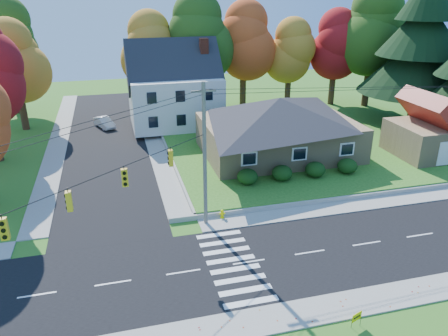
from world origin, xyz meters
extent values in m
plane|color=#3D7923|center=(0.00, 0.00, 0.00)|extent=(120.00, 120.00, 0.00)
cube|color=black|center=(0.00, 0.00, 0.01)|extent=(90.00, 8.00, 0.02)
cube|color=black|center=(-8.00, 26.00, 0.01)|extent=(8.00, 44.00, 0.02)
cube|color=#9C9A90|center=(0.00, 5.00, 0.04)|extent=(90.00, 2.00, 0.08)
cube|color=#9C9A90|center=(0.00, -5.00, 0.04)|extent=(90.00, 2.00, 0.08)
cube|color=#3D7923|center=(13.00, 21.00, 0.25)|extent=(30.00, 30.00, 0.50)
cube|color=tan|center=(8.00, 16.00, 2.10)|extent=(14.00, 10.00, 3.20)
pyramid|color=#26262B|center=(8.00, 16.00, 4.80)|extent=(14.60, 10.60, 2.20)
cube|color=silver|center=(0.00, 28.00, 3.30)|extent=(10.00, 8.00, 5.60)
pyramid|color=#26262B|center=(0.00, 28.00, 7.30)|extent=(10.40, 8.40, 2.40)
cube|color=brown|center=(3.50, 28.00, 5.30)|extent=(0.90, 0.90, 9.60)
cube|color=tan|center=(22.00, 12.00, 2.00)|extent=(7.00, 6.00, 3.00)
pyramid|color=maroon|center=(22.00, 12.00, 4.30)|extent=(7.30, 6.30, 1.60)
ellipsoid|color=#163A10|center=(3.00, 9.80, 1.14)|extent=(1.70, 1.70, 1.27)
ellipsoid|color=#163A10|center=(6.00, 9.80, 1.14)|extent=(1.70, 1.70, 1.27)
ellipsoid|color=#163A10|center=(9.00, 9.80, 1.14)|extent=(1.70, 1.70, 1.27)
ellipsoid|color=#163A10|center=(12.00, 9.80, 1.14)|extent=(1.70, 1.70, 1.27)
cylinder|color=#666059|center=(-1.50, 5.20, 5.00)|extent=(0.26, 0.26, 10.00)
cube|color=#666059|center=(-1.50, 5.20, 9.40)|extent=(1.60, 0.12, 0.12)
cube|color=gold|center=(-12.00, -3.20, 5.95)|extent=(0.34, 0.26, 1.00)
cube|color=gold|center=(-9.50, -1.20, 5.95)|extent=(0.26, 0.34, 1.00)
cube|color=gold|center=(-6.80, 0.95, 5.95)|extent=(0.34, 0.26, 1.00)
cube|color=gold|center=(-4.00, 3.20, 5.95)|extent=(0.26, 0.34, 1.00)
cylinder|color=black|center=(-8.00, 0.00, 6.60)|extent=(13.02, 10.43, 0.04)
cylinder|color=#3F2A19|center=(-2.00, 34.00, 3.20)|extent=(0.80, 0.80, 5.40)
sphere|color=#BC7C24|center=(-2.00, 34.00, 7.10)|extent=(6.72, 6.72, 6.72)
sphere|color=#BC7C24|center=(-2.00, 34.00, 8.78)|extent=(5.91, 5.91, 5.91)
sphere|color=#BC7C24|center=(-2.00, 34.00, 10.46)|extent=(5.11, 5.11, 5.11)
cylinder|color=#3F2A19|center=(4.00, 33.00, 3.65)|extent=(0.86, 0.86, 6.30)
sphere|color=#2D5217|center=(4.00, 33.00, 8.20)|extent=(7.84, 7.84, 7.84)
sphere|color=#2D5217|center=(4.00, 33.00, 10.16)|extent=(6.90, 6.90, 6.90)
sphere|color=#2D5217|center=(4.00, 33.00, 12.12)|extent=(5.96, 5.96, 5.96)
cylinder|color=#3F2A19|center=(10.00, 34.00, 3.43)|extent=(0.83, 0.83, 5.85)
sphere|color=#C9471C|center=(10.00, 34.00, 7.65)|extent=(7.28, 7.28, 7.28)
sphere|color=#C9471C|center=(10.00, 34.00, 9.47)|extent=(6.41, 6.41, 6.41)
sphere|color=#C9471C|center=(10.00, 34.00, 11.29)|extent=(5.53, 5.53, 5.53)
cylinder|color=#3F2A19|center=(16.00, 33.00, 2.98)|extent=(0.77, 0.77, 4.95)
sphere|color=#BC7C24|center=(16.00, 33.00, 6.55)|extent=(6.16, 6.16, 6.16)
sphere|color=#BC7C24|center=(16.00, 33.00, 8.09)|extent=(5.42, 5.42, 5.42)
sphere|color=#BC7C24|center=(16.00, 33.00, 9.63)|extent=(4.68, 4.68, 4.68)
cylinder|color=#3F2A19|center=(22.00, 32.00, 3.20)|extent=(0.80, 0.80, 5.40)
sphere|color=maroon|center=(22.00, 32.00, 7.10)|extent=(6.72, 6.72, 6.72)
sphere|color=maroon|center=(22.00, 32.00, 8.78)|extent=(5.91, 5.91, 5.91)
sphere|color=maroon|center=(22.00, 32.00, 10.46)|extent=(5.11, 5.11, 5.11)
cylinder|color=#3F2A19|center=(26.00, 30.00, 3.88)|extent=(0.89, 0.89, 6.75)
sphere|color=#2D5217|center=(26.00, 30.00, 8.75)|extent=(8.40, 8.40, 8.40)
sphere|color=#2D5217|center=(26.00, 30.00, 10.85)|extent=(7.39, 7.39, 7.39)
sphere|color=#2D5217|center=(26.00, 30.00, 12.95)|extent=(6.38, 6.38, 6.38)
cylinder|color=#3F2A19|center=(27.00, 22.00, 1.94)|extent=(0.40, 0.40, 2.88)
cone|color=black|center=(27.00, 22.00, 7.38)|extent=(12.80, 12.80, 6.72)
cone|color=black|center=(27.00, 22.00, 11.22)|extent=(9.60, 9.60, 6.08)
cylinder|color=#3F2A19|center=(-17.00, 32.00, 2.70)|extent=(0.80, 0.80, 5.40)
sphere|color=#BC7C24|center=(-17.00, 32.00, 6.60)|extent=(6.72, 6.72, 6.72)
sphere|color=#BC7C24|center=(-17.00, 32.00, 8.28)|extent=(5.91, 5.91, 5.91)
sphere|color=#BC7C24|center=(-17.00, 32.00, 9.96)|extent=(5.11, 5.11, 5.11)
cylinder|color=#3F2A19|center=(-19.00, 40.00, 3.15)|extent=(0.86, 0.86, 6.30)
sphere|color=#2D5217|center=(-19.00, 40.00, 7.70)|extent=(7.84, 7.84, 7.84)
sphere|color=#2D5217|center=(-19.00, 40.00, 9.66)|extent=(6.90, 6.90, 6.90)
sphere|color=#2D5217|center=(-19.00, 40.00, 11.62)|extent=(5.96, 5.96, 5.96)
imported|color=silver|center=(-8.12, 30.27, 0.63)|extent=(2.62, 3.93, 1.22)
cylinder|color=#F4E600|center=(-0.21, 5.59, 0.04)|extent=(0.32, 0.32, 0.09)
cylinder|color=#F4E600|center=(-0.21, 5.59, 0.31)|extent=(0.21, 0.21, 0.49)
sphere|color=#F4E600|center=(-0.21, 5.59, 0.60)|extent=(0.23, 0.23, 0.23)
cylinder|color=#F4E600|center=(-0.21, 5.59, 0.40)|extent=(0.41, 0.15, 0.11)
cylinder|color=black|center=(3.16, -6.48, 0.27)|extent=(0.02, 0.02, 0.55)
cylinder|color=black|center=(3.64, -6.48, 0.27)|extent=(0.02, 0.02, 0.55)
cube|color=#E7D100|center=(3.40, -6.48, 0.60)|extent=(0.63, 0.25, 0.44)
camera|label=1|loc=(-7.09, -21.02, 15.40)|focal=35.00mm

